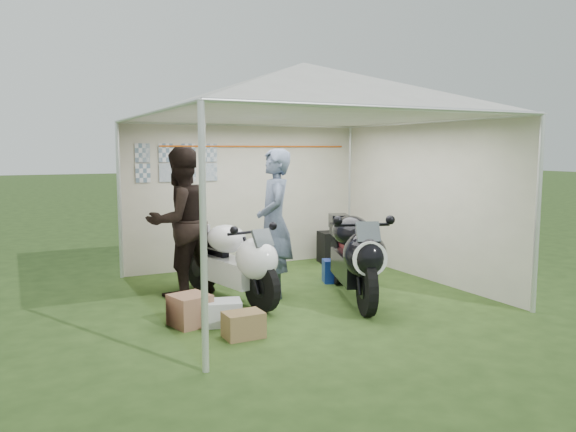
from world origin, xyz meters
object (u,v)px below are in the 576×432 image
canopy_tent (302,97)px  crate_2 (206,314)px  person_dark_jacket (180,222)px  motorcycle_white (234,258)px  equipment_box (335,247)px  crate_1 (190,310)px  person_blue_jacket (274,223)px  paddock_stand (338,271)px  motorcycle_black (354,253)px  crate_3 (243,325)px  crate_0 (223,313)px

canopy_tent → crate_2: canopy_tent is taller
person_dark_jacket → motorcycle_white: bearing=112.4°
equipment_box → crate_1: bearing=-145.0°
person_dark_jacket → person_blue_jacket: person_dark_jacket is taller
paddock_stand → person_blue_jacket: (-1.15, -0.30, 0.79)m
crate_1 → crate_2: crate_1 is taller
equipment_box → person_dark_jacket: bearing=-162.3°
motorcycle_white → motorcycle_black: size_ratio=0.93×
canopy_tent → person_blue_jacket: canopy_tent is taller
person_dark_jacket → crate_1: person_dark_jacket is taller
person_dark_jacket → person_blue_jacket: bearing=134.0°
crate_3 → canopy_tent: bearing=44.4°
paddock_stand → crate_1: bearing=-157.9°
motorcycle_white → person_dark_jacket: person_dark_jacket is taller
canopy_tent → crate_0: bearing=-148.9°
person_blue_jacket → crate_3: size_ratio=4.87×
motorcycle_white → person_blue_jacket: person_blue_jacket is taller
crate_1 → paddock_stand: bearing=22.1°
equipment_box → crate_3: 4.00m
motorcycle_white → motorcycle_black: (1.37, -0.63, 0.06)m
paddock_stand → person_blue_jacket: size_ratio=0.23×
paddock_stand → canopy_tent: bearing=-158.9°
crate_0 → crate_1: 0.35m
paddock_stand → crate_2: (-2.33, -1.07, -0.05)m
crate_2 → crate_3: 0.60m
crate_2 → crate_3: bearing=-69.7°
motorcycle_black → person_blue_jacket: 1.09m
canopy_tent → crate_0: 2.95m
crate_0 → crate_2: crate_0 is taller
person_dark_jacket → person_blue_jacket: (1.07, -0.59, -0.01)m
canopy_tent → crate_3: (-1.38, -1.35, -2.44)m
canopy_tent → motorcycle_white: size_ratio=2.86×
canopy_tent → crate_1: canopy_tent is taller
person_blue_jacket → crate_2: person_blue_jacket is taller
crate_3 → crate_1: bearing=121.0°
canopy_tent → equipment_box: 3.11m
person_blue_jacket → crate_3: person_blue_jacket is taller
crate_2 → crate_3: size_ratio=0.80×
motorcycle_black → person_blue_jacket: size_ratio=1.11×
motorcycle_white → person_blue_jacket: size_ratio=1.04×
person_blue_jacket → equipment_box: size_ratio=3.64×
motorcycle_black → motorcycle_white: bearing=175.5°
crate_2 → equipment_box: bearing=37.2°
motorcycle_white → crate_1: bearing=-150.6°
person_blue_jacket → motorcycle_white: bearing=-69.1°
person_blue_jacket → crate_2: 1.64m
motorcycle_black → crate_2: 2.05m
motorcycle_white → crate_2: (-0.61, -0.75, -0.43)m
person_dark_jacket → motorcycle_black: bearing=129.4°
canopy_tent → equipment_box: bearing=46.4°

